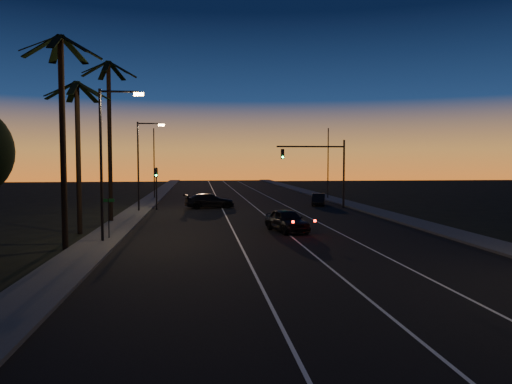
{
  "coord_description": "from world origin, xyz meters",
  "views": [
    {
      "loc": [
        -5.36,
        -9.9,
        4.82
      ],
      "look_at": [
        -1.43,
        24.15,
        2.7
      ],
      "focal_mm": 35.0,
      "sensor_mm": 36.0,
      "label": 1
    }
  ],
  "objects": [
    {
      "name": "streetlight_left_near",
      "position": [
        -10.7,
        20.0,
        5.32
      ],
      "size": [
        2.55,
        0.26,
        9.0
      ],
      "color": "black",
      "rests_on": "ground"
    },
    {
      "name": "lead_car",
      "position": [
        0.6,
        23.45,
        0.78
      ],
      "size": [
        2.9,
        5.29,
        1.54
      ],
      "color": "black",
      "rests_on": "road"
    },
    {
      "name": "lane_stripe_mid",
      "position": [
        0.5,
        30.0,
        0.02
      ],
      "size": [
        0.12,
        160.0,
        0.01
      ],
      "primitive_type": "cube",
      "color": "silver",
      "rests_on": "road"
    },
    {
      "name": "lane_stripe_right",
      "position": [
        4.0,
        30.0,
        0.02
      ],
      "size": [
        0.12,
        160.0,
        0.01
      ],
      "primitive_type": "cube",
      "color": "silver",
      "rests_on": "road"
    },
    {
      "name": "sidewalk_left",
      "position": [
        -11.2,
        30.0,
        0.08
      ],
      "size": [
        2.4,
        170.0,
        0.16
      ],
      "primitive_type": "cube",
      "color": "#3B3B39",
      "rests_on": "ground"
    },
    {
      "name": "far_pole_right",
      "position": [
        11.0,
        52.0,
        4.5
      ],
      "size": [
        0.14,
        0.14,
        9.0
      ],
      "primitive_type": "cylinder",
      "color": "black",
      "rests_on": "ground"
    },
    {
      "name": "streetlight_left_far",
      "position": [
        -10.69,
        38.0,
        5.06
      ],
      "size": [
        2.55,
        0.26,
        8.5
      ],
      "color": "black",
      "rests_on": "ground"
    },
    {
      "name": "palm_far",
      "position": [
        -12.2,
        30.0,
        7.61
      ],
      "size": [
        4.25,
        4.16,
        12.53
      ],
      "color": "black",
      "rests_on": "ground"
    },
    {
      "name": "sidewalk_right",
      "position": [
        11.2,
        30.0,
        0.08
      ],
      "size": [
        2.4,
        170.0,
        0.16
      ],
      "primitive_type": "cube",
      "color": "#3B3B39",
      "rests_on": "ground"
    },
    {
      "name": "street_sign",
      "position": [
        -10.8,
        21.0,
        1.66
      ],
      "size": [
        0.7,
        0.06,
        2.6
      ],
      "color": "black",
      "rests_on": "ground"
    },
    {
      "name": "lane_stripe_left",
      "position": [
        -3.0,
        30.0,
        0.02
      ],
      "size": [
        0.12,
        160.0,
        0.01
      ],
      "primitive_type": "cube",
      "color": "silver",
      "rests_on": "road"
    },
    {
      "name": "cross_car",
      "position": [
        -4.26,
        41.29,
        0.76
      ],
      "size": [
        5.44,
        3.05,
        1.49
      ],
      "color": "black",
      "rests_on": "road"
    },
    {
      "name": "road",
      "position": [
        0.0,
        30.0,
        0.01
      ],
      "size": [
        20.0,
        170.0,
        0.01
      ],
      "primitive_type": "cube",
      "color": "black",
      "rests_on": "ground"
    },
    {
      "name": "right_car",
      "position": [
        7.6,
        43.0,
        0.65
      ],
      "size": [
        2.34,
        4.1,
        1.28
      ],
      "color": "black",
      "rests_on": "road"
    },
    {
      "name": "palm_mid",
      "position": [
        -13.2,
        24.0,
        6.25
      ],
      "size": [
        4.25,
        4.16,
        10.03
      ],
      "color": "black",
      "rests_on": "ground"
    },
    {
      "name": "far_pole_left",
      "position": [
        -11.0,
        55.0,
        4.5
      ],
      "size": [
        0.14,
        0.14,
        9.0
      ],
      "primitive_type": "cylinder",
      "color": "black",
      "rests_on": "ground"
    },
    {
      "name": "signal_post",
      "position": [
        -9.5,
        39.98,
        2.89
      ],
      "size": [
        0.28,
        0.37,
        4.2
      ],
      "color": "black",
      "rests_on": "ground"
    },
    {
      "name": "signal_mast",
      "position": [
        7.14,
        39.99,
        4.78
      ],
      "size": [
        7.1,
        0.41,
        7.0
      ],
      "color": "black",
      "rests_on": "ground"
    },
    {
      "name": "palm_near",
      "position": [
        -12.6,
        18.0,
        7.07
      ],
      "size": [
        4.25,
        4.16,
        11.53
      ],
      "color": "black",
      "rests_on": "ground"
    }
  ]
}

